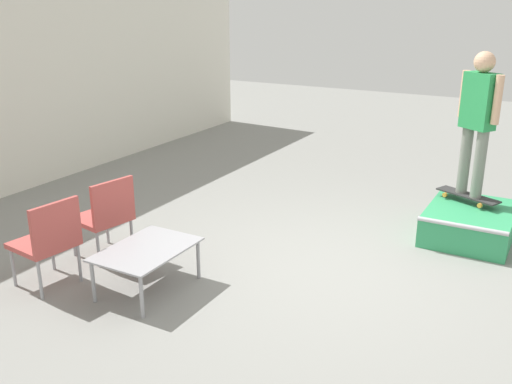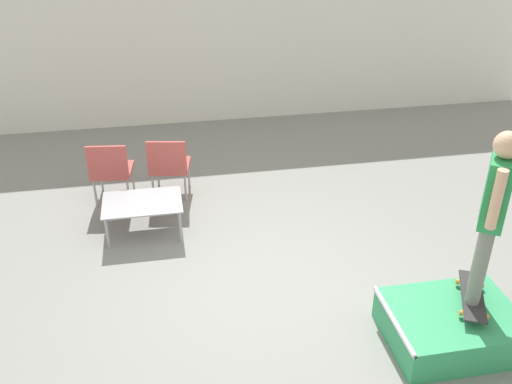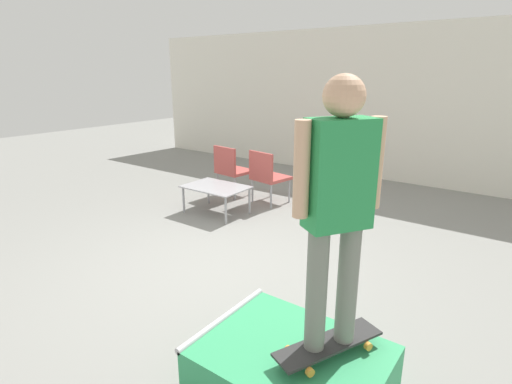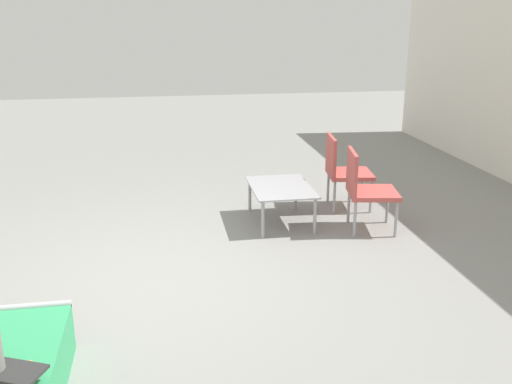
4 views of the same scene
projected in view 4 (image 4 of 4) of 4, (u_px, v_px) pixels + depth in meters
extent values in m
plane|color=gray|center=(162.00, 279.00, 5.16)|extent=(24.00, 24.00, 0.00)
cylinder|color=#B7B7BC|center=(1.00, 309.00, 3.94)|extent=(0.05, 0.95, 0.05)
cylinder|color=gold|center=(30.00, 366.00, 3.21)|extent=(0.05, 0.06, 0.05)
cube|color=#9E9EA3|center=(281.00, 187.00, 6.43)|extent=(0.96, 0.67, 0.02)
cylinder|color=#9E9EA3|center=(250.00, 195.00, 6.85)|extent=(0.04, 0.04, 0.42)
cylinder|color=#9E9EA3|center=(263.00, 220.00, 6.04)|extent=(0.04, 0.04, 0.42)
cylinder|color=#9E9EA3|center=(296.00, 193.00, 6.95)|extent=(0.04, 0.04, 0.42)
cylinder|color=#9E9EA3|center=(315.00, 217.00, 6.14)|extent=(0.04, 0.04, 0.42)
cylinder|color=#99999E|center=(371.00, 197.00, 6.81)|extent=(0.03, 0.03, 0.40)
cylinder|color=#99999E|center=(363.00, 186.00, 7.23)|extent=(0.03, 0.03, 0.40)
cylinder|color=#99999E|center=(334.00, 197.00, 6.80)|extent=(0.03, 0.03, 0.40)
cylinder|color=#99999E|center=(328.00, 187.00, 7.21)|extent=(0.03, 0.03, 0.40)
cube|color=#B74C47|center=(350.00, 174.00, 6.95)|extent=(0.58, 0.58, 0.05)
cube|color=#B74C47|center=(331.00, 154.00, 6.86)|extent=(0.52, 0.10, 0.44)
cylinder|color=#99999E|center=(396.00, 219.00, 6.07)|extent=(0.03, 0.03, 0.40)
cylinder|color=#99999E|center=(387.00, 206.00, 6.49)|extent=(0.03, 0.03, 0.40)
cylinder|color=#99999E|center=(355.00, 219.00, 6.08)|extent=(0.03, 0.03, 0.40)
cylinder|color=#99999E|center=(349.00, 206.00, 6.50)|extent=(0.03, 0.03, 0.40)
cube|color=#B74C47|center=(373.00, 193.00, 6.22)|extent=(0.60, 0.60, 0.05)
cube|color=#B74C47|center=(352.00, 171.00, 6.14)|extent=(0.52, 0.13, 0.44)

